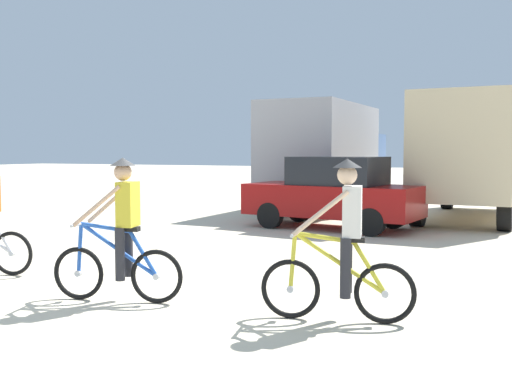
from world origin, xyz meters
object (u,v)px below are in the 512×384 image
Objects in this scene: box_truck_tan_camper at (472,152)px; sedan_parked at (334,193)px; cyclist_near_camera at (343,247)px; box_truck_grey_hauler at (327,152)px; cyclist_cowboy_hat at (121,235)px.

box_truck_tan_camper reaches higher than sedan_parked.
box_truck_tan_camper is 3.75× the size of cyclist_near_camera.
box_truck_grey_hauler reaches higher than cyclist_near_camera.
cyclist_cowboy_hat is 2.80m from cyclist_near_camera.
cyclist_cowboy_hat and cyclist_near_camera have the same top height.
box_truck_grey_hauler is 4.64m from box_truck_tan_camper.
box_truck_grey_hauler is 12.83m from cyclist_near_camera.
sedan_parked is (1.61, -4.58, -0.99)m from box_truck_grey_hauler.
sedan_parked is 2.41× the size of cyclist_near_camera.
sedan_parked is at bearing 107.30° from cyclist_near_camera.
cyclist_near_camera is (3.97, -12.16, -1.03)m from box_truck_grey_hauler.
cyclist_cowboy_hat reaches higher than sedan_parked.
box_truck_grey_hauler reaches higher than cyclist_cowboy_hat.
cyclist_near_camera is (2.36, -7.58, -0.04)m from sedan_parked.
cyclist_near_camera is at bearing 6.03° from cyclist_cowboy_hat.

